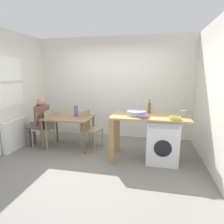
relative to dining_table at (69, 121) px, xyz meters
The scene contains 18 objects.
ground_plane 1.25m from the dining_table, 37.15° to the right, with size 5.46×5.46×0.00m, color slate.
wall_back 1.56m from the dining_table, 52.23° to the left, with size 4.60×0.10×2.70m, color silver.
wall_counter_side 3.15m from the dining_table, 12.16° to the right, with size 0.10×3.80×2.70m, color silver.
radiator 1.25m from the dining_table, 163.41° to the right, with size 0.10×0.80×0.70m, color white.
dining_table is the anchor object (origin of this frame).
chair_person_seat 0.57m from the dining_table, 169.67° to the right, with size 0.40×0.40×0.90m.
chair_opposite 0.50m from the dining_table, ahead, with size 0.48×0.48×0.90m.
seated_person 0.71m from the dining_table, behind, with size 0.50×0.51×1.20m.
kitchen_counter 1.69m from the dining_table, 10.70° to the right, with size 1.50×0.68×0.92m.
washing_machine 2.16m from the dining_table, ahead, with size 0.60×0.61×0.86m.
sink_basin 1.67m from the dining_table, 11.03° to the right, with size 0.38×0.38×0.09m, color #9EA0A5.
tap 1.66m from the dining_table, ahead, with size 0.02×0.02×0.28m, color #B2B2B7.
bottle_tall_green 1.90m from the dining_table, ahead, with size 0.06×0.06×0.29m.
mixing_bowl 1.85m from the dining_table, 16.32° to the right, with size 0.20×0.20×0.06m.
utensil_crock 2.54m from the dining_table, ahead, with size 0.11×0.11×0.30m.
colander 2.40m from the dining_table, 12.95° to the right, with size 0.20×0.20×0.06m.
vase 0.29m from the dining_table, 33.69° to the left, with size 0.09×0.09×0.26m, color slate.
scissors 1.89m from the dining_table, 12.80° to the right, with size 0.15×0.06×0.01m.
Camera 1 is at (1.04, -3.32, 1.73)m, focal length 29.96 mm.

